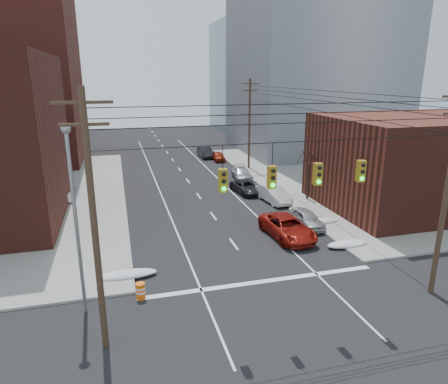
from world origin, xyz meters
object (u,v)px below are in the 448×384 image
parked_car_a (306,218)px  parked_car_f (205,152)px  parked_car_e (218,156)px  red_pickup (287,227)px  parked_car_d (242,173)px  construction_barrel (141,291)px  parked_car_b (273,194)px  parked_car_c (246,187)px  lot_car_b (48,190)px  lot_car_a (49,198)px

parked_car_a → parked_car_f: size_ratio=0.87×
parked_car_f → parked_car_e: bearing=-66.7°
red_pickup → parked_car_e: 27.74m
parked_car_d → parked_car_e: 10.67m
parked_car_a → construction_barrel: 15.03m
red_pickup → parked_car_b: size_ratio=1.21×
parked_car_c → parked_car_f: 18.90m
parked_car_f → parked_car_b: bearing=-86.3°
red_pickup → parked_car_d: bearing=79.2°
parked_car_e → parked_car_f: (-1.24, 2.85, 0.13)m
parked_car_c → construction_barrel: 20.81m
construction_barrel → lot_car_b: bearing=109.4°
parked_car_e → construction_barrel: bearing=-108.6°
lot_car_a → parked_car_a: bearing=-134.8°
parked_car_b → parked_car_c: (-1.51, 3.42, -0.14)m
red_pickup → parked_car_f: bearing=84.4°
parked_car_d → red_pickup: bearing=-91.0°
parked_car_a → lot_car_b: lot_car_b is taller
parked_car_d → lot_car_a: bearing=-160.5°
parked_car_c → lot_car_b: size_ratio=0.90×
parked_car_f → lot_car_a: size_ratio=1.11×
parked_car_c → parked_car_d: (1.26, 5.39, 0.05)m
parked_car_e → construction_barrel: 35.72m
parked_car_c → parked_car_e: size_ratio=1.21×
parked_car_d → construction_barrel: parked_car_d is taller
parked_car_f → parked_car_a: bearing=-87.0°
lot_car_a → lot_car_b: lot_car_b is taller
parked_car_a → construction_barrel: parked_car_a is taller
parked_car_a → lot_car_a: (-20.00, 10.54, 0.15)m
parked_car_b → construction_barrel: (-13.07, -13.88, -0.29)m
parked_car_f → construction_barrel: (-11.55, -36.20, -0.30)m
lot_car_a → lot_car_b: size_ratio=0.84×
lot_car_a → parked_car_d: bearing=-93.1°
red_pickup → construction_barrel: red_pickup is taller
parked_car_a → parked_car_c: (-1.60, 10.04, -0.06)m
parked_car_c → parked_car_f: size_ratio=0.96×
construction_barrel → parked_car_f: bearing=72.3°
red_pickup → construction_barrel: 12.26m
red_pickup → lot_car_b: 23.51m
parked_car_d → lot_car_a: lot_car_a is taller
red_pickup → parked_car_f: 30.53m
parked_car_a → parked_car_d: 15.43m
parked_car_c → construction_barrel: size_ratio=4.96×
parked_car_b → parked_car_c: bearing=106.4°
parked_car_d → parked_car_e: parked_car_d is taller
parked_car_c → lot_car_b: lot_car_b is taller
parked_car_e → lot_car_b: lot_car_b is taller
parked_car_e → lot_car_a: lot_car_a is taller
parked_car_b → parked_car_e: (-0.28, 19.48, -0.13)m
parked_car_d → construction_barrel: size_ratio=5.16×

